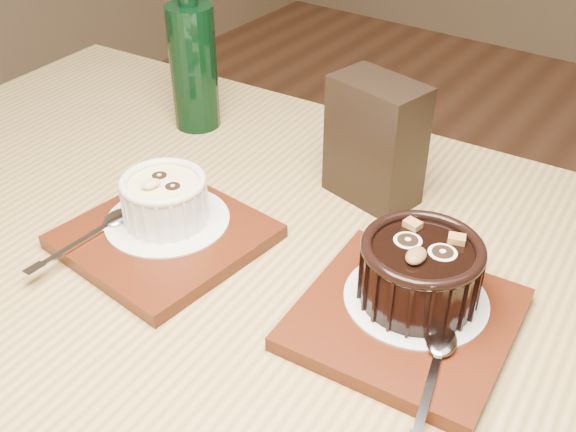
% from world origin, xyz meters
% --- Properties ---
extents(table, '(1.25, 0.88, 0.75)m').
position_xyz_m(table, '(-0.15, -0.22, 0.66)').
color(table, olive).
rests_on(table, ground).
extents(tray_left, '(0.20, 0.20, 0.01)m').
position_xyz_m(tray_left, '(-0.29, -0.19, 0.76)').
color(tray_left, '#4D1D0C').
rests_on(tray_left, table).
extents(doily_left, '(0.13, 0.13, 0.00)m').
position_xyz_m(doily_left, '(-0.30, -0.18, 0.77)').
color(doily_left, silver).
rests_on(doily_left, tray_left).
extents(ramekin_white, '(0.09, 0.09, 0.05)m').
position_xyz_m(ramekin_white, '(-0.30, -0.18, 0.79)').
color(ramekin_white, silver).
rests_on(ramekin_white, doily_left).
extents(spoon_left, '(0.03, 0.13, 0.01)m').
position_xyz_m(spoon_left, '(-0.34, -0.24, 0.77)').
color(spoon_left, silver).
rests_on(spoon_left, tray_left).
extents(tray_right, '(0.19, 0.19, 0.01)m').
position_xyz_m(tray_right, '(-0.03, -0.16, 0.76)').
color(tray_right, '#4D1D0C').
rests_on(tray_right, table).
extents(doily_right, '(0.13, 0.13, 0.00)m').
position_xyz_m(doily_right, '(-0.03, -0.14, 0.77)').
color(doily_right, silver).
rests_on(doily_right, tray_right).
extents(ramekin_dark, '(0.11, 0.11, 0.06)m').
position_xyz_m(ramekin_dark, '(-0.03, -0.14, 0.80)').
color(ramekin_dark, black).
rests_on(ramekin_dark, doily_right).
extents(spoon_right, '(0.06, 0.14, 0.01)m').
position_xyz_m(spoon_right, '(0.02, -0.21, 0.77)').
color(spoon_right, silver).
rests_on(spoon_right, tray_right).
extents(condiment_stand, '(0.11, 0.08, 0.14)m').
position_xyz_m(condiment_stand, '(-0.16, 0.01, 0.82)').
color(condiment_stand, black).
rests_on(condiment_stand, table).
extents(green_bottle, '(0.06, 0.06, 0.23)m').
position_xyz_m(green_bottle, '(-0.44, 0.02, 0.84)').
color(green_bottle, black).
rests_on(green_bottle, table).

